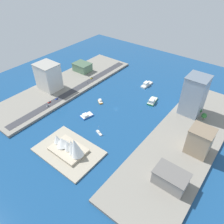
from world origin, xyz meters
name	(u,v)px	position (x,y,z in m)	size (l,w,h in m)	color
ground_plane	(116,109)	(0.00, 0.00, 0.00)	(440.00, 440.00, 0.00)	navy
quay_west	(185,140)	(-97.04, 0.00, 1.57)	(70.00, 240.00, 3.15)	gray
quay_east	(67,85)	(97.04, 0.00, 1.57)	(70.00, 240.00, 3.15)	gray
peninsula_point	(69,151)	(-6.75, 91.74, 1.00)	(68.09, 47.05, 2.00)	#A89E89
road_strip	(77,89)	(74.52, 0.00, 3.22)	(11.47, 228.00, 0.15)	#38383D
sailboat_small_white	(99,133)	(-13.51, 50.37, 1.00)	(11.12, 5.76, 12.32)	white
ferry_green_doubledeck	(152,101)	(-30.93, -43.20, 2.47)	(12.55, 23.30, 6.68)	#2D8C4C
catamaran_blue	(86,115)	(19.73, 36.36, 1.49)	(12.55, 17.74, 4.18)	blue
water_taxi_orange	(100,101)	(26.28, 1.49, 1.43)	(10.94, 9.64, 4.00)	orange
ferry_white_commuter	(147,84)	(-1.26, -77.87, 2.35)	(9.22, 25.56, 6.89)	silver
tower_tall_glass	(194,95)	(-81.75, -50.30, 28.64)	(25.53, 27.33, 50.91)	#8C9EB2
terminal_long_green	(82,67)	(109.17, -48.59, 9.92)	(29.01, 22.34, 13.48)	slate
apartment_midrise_tan	(200,141)	(-113.36, 10.33, 18.10)	(22.85, 21.22, 29.84)	tan
hotel_broad_white	(48,77)	(106.91, 22.79, 22.78)	(31.99, 27.09, 39.20)	silver
carpark_squat_concrete	(171,178)	(-108.41, 62.94, 10.72)	(29.91, 19.98, 15.08)	gray
pickup_red	(49,102)	(77.92, 48.49, 4.08)	(1.86, 4.80, 1.57)	black
taxi_yellow_cab	(92,78)	(77.87, -37.24, 4.10)	(2.02, 4.84, 1.64)	black
hatchback_blue	(57,99)	(76.25, 37.13, 4.07)	(2.01, 4.39, 1.59)	black
sedan_silver	(48,106)	(72.51, 54.99, 4.04)	(2.14, 4.49, 1.53)	black
traffic_light_waterfront	(88,83)	(67.29, -17.45, 7.49)	(0.36, 0.36, 6.50)	black
opera_landmark	(69,146)	(-9.16, 91.74, 10.21)	(42.53, 26.04, 24.25)	#BCAD93
park_tree_cluster	(203,114)	(-98.32, -47.84, 9.09)	(13.81, 13.81, 9.40)	brown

